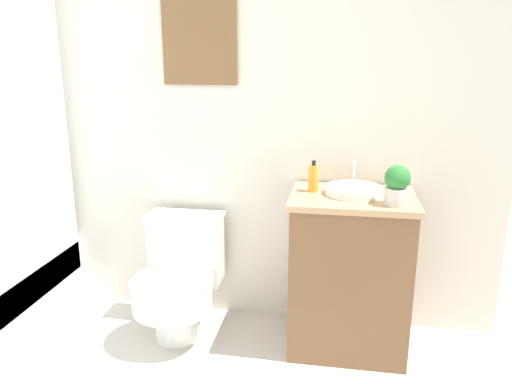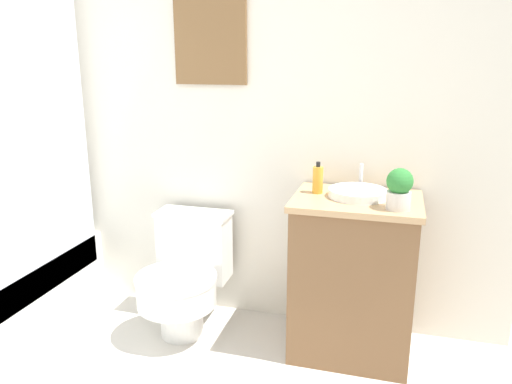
{
  "view_description": "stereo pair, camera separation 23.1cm",
  "coord_description": "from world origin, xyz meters",
  "px_view_note": "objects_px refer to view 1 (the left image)",
  "views": [
    {
      "loc": [
        0.87,
        -0.66,
        1.48
      ],
      "look_at": [
        0.49,
        1.53,
        0.87
      ],
      "focal_mm": 35.0,
      "sensor_mm": 36.0,
      "label": 1
    },
    {
      "loc": [
        1.1,
        -0.61,
        1.48
      ],
      "look_at": [
        0.49,
        1.53,
        0.87
      ],
      "focal_mm": 35.0,
      "sensor_mm": 36.0,
      "label": 2
    }
  ],
  "objects_px": {
    "soap_bottle": "(313,178)",
    "potted_plant": "(397,185)",
    "sink": "(353,190)",
    "toilet": "(179,278)"
  },
  "relations": [
    {
      "from": "potted_plant",
      "to": "sink",
      "type": "bearing_deg",
      "value": 140.46
    },
    {
      "from": "sink",
      "to": "potted_plant",
      "type": "bearing_deg",
      "value": -39.54
    },
    {
      "from": "soap_bottle",
      "to": "potted_plant",
      "type": "relative_size",
      "value": 0.85
    },
    {
      "from": "soap_bottle",
      "to": "potted_plant",
      "type": "bearing_deg",
      "value": -24.1
    },
    {
      "from": "toilet",
      "to": "potted_plant",
      "type": "xyz_separation_m",
      "value": [
        1.09,
        -0.1,
        0.59
      ]
    },
    {
      "from": "soap_bottle",
      "to": "potted_plant",
      "type": "height_order",
      "value": "potted_plant"
    },
    {
      "from": "sink",
      "to": "potted_plant",
      "type": "relative_size",
      "value": 1.69
    },
    {
      "from": "sink",
      "to": "potted_plant",
      "type": "xyz_separation_m",
      "value": [
        0.19,
        -0.16,
        0.08
      ]
    },
    {
      "from": "potted_plant",
      "to": "toilet",
      "type": "bearing_deg",
      "value": 174.63
    },
    {
      "from": "sink",
      "to": "soap_bottle",
      "type": "relative_size",
      "value": 2.0
    }
  ]
}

